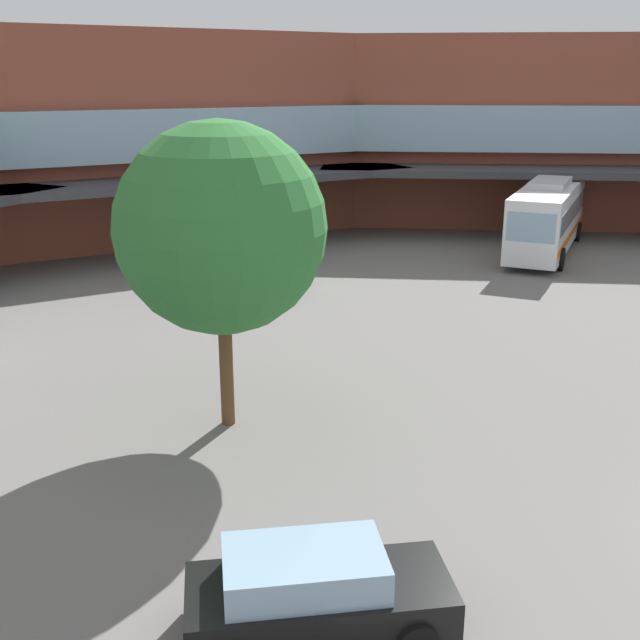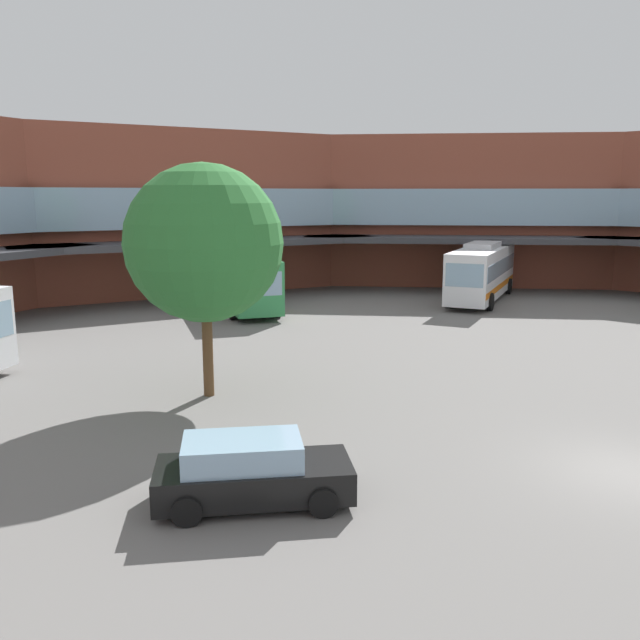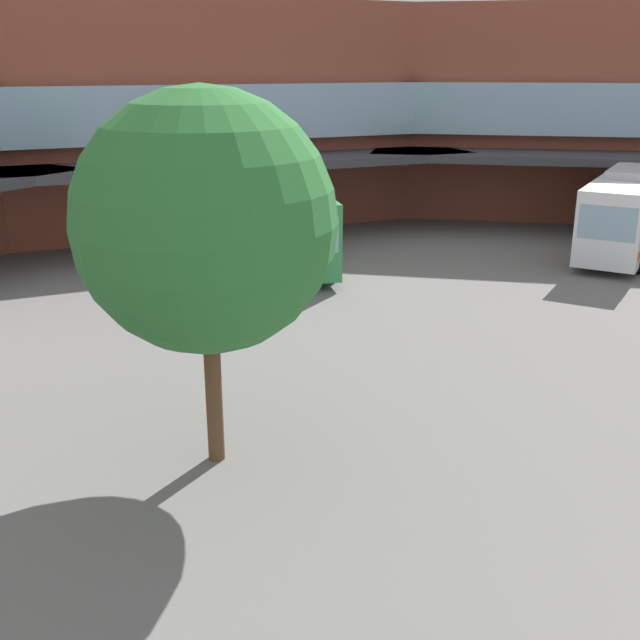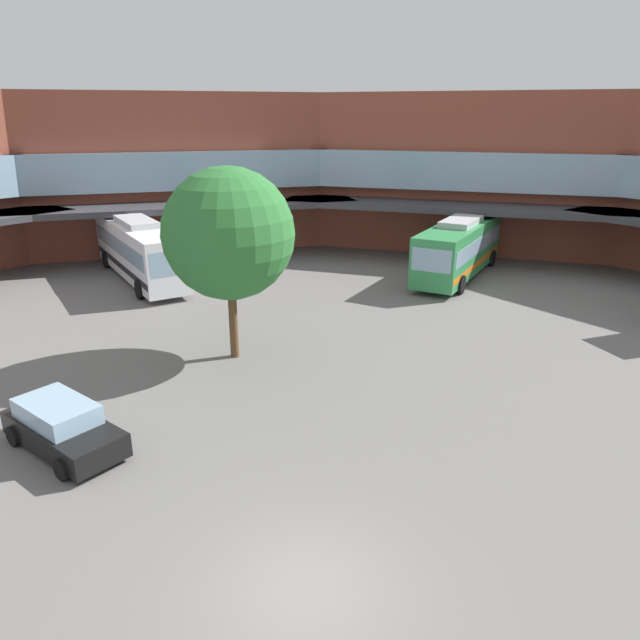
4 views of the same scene
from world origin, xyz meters
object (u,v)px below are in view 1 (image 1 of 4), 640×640
at_px(bus_3, 547,216).
at_px(plaza_tree, 221,229).
at_px(parked_car, 315,593).
at_px(bus_2, 247,229).

xyz_separation_m(bus_3, plaza_tree, (-25.11, -4.07, 3.35)).
xyz_separation_m(bus_3, parked_car, (-29.33, -11.37, -1.20)).
height_order(bus_2, plaza_tree, plaza_tree).
relative_size(parked_car, plaza_tree, 0.57).
bearing_deg(bus_2, bus_3, 83.04).
bearing_deg(bus_2, parked_car, -10.57).
xyz_separation_m(bus_2, bus_3, (12.82, -9.08, 0.08)).
bearing_deg(bus_3, parked_car, 1.23).
xyz_separation_m(bus_2, parked_car, (-16.51, -20.45, -1.12)).
height_order(bus_2, bus_3, bus_3).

